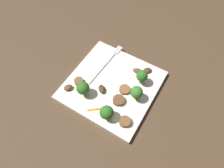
% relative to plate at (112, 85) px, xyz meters
% --- Properties ---
extents(ground_plane, '(1.40, 1.40, 0.00)m').
position_rel_plate_xyz_m(ground_plane, '(0.00, 0.00, -0.01)').
color(ground_plane, '#4C3826').
extents(plate, '(0.26, 0.26, 0.02)m').
position_rel_plate_xyz_m(plate, '(0.00, 0.00, 0.00)').
color(plate, white).
rests_on(plate, ground_plane).
extents(fork, '(0.18, 0.02, 0.00)m').
position_rel_plate_xyz_m(fork, '(0.07, 0.06, 0.01)').
color(fork, silver).
rests_on(fork, plate).
extents(broccoli_floret_0, '(0.04, 0.04, 0.05)m').
position_rel_plate_xyz_m(broccoli_floret_0, '(-0.07, 0.05, 0.04)').
color(broccoli_floret_0, '#347525').
rests_on(broccoli_floret_0, plate).
extents(broccoli_floret_1, '(0.03, 0.03, 0.05)m').
position_rel_plate_xyz_m(broccoli_floret_1, '(-0.01, -0.08, 0.04)').
color(broccoli_floret_1, '#408630').
rests_on(broccoli_floret_1, plate).
extents(broccoli_floret_2, '(0.03, 0.03, 0.05)m').
position_rel_plate_xyz_m(broccoli_floret_2, '(0.05, -0.07, 0.04)').
color(broccoli_floret_2, '#347525').
rests_on(broccoli_floret_2, plate).
extents(broccoli_floret_3, '(0.04, 0.04, 0.05)m').
position_rel_plate_xyz_m(broccoli_floret_3, '(-0.10, -0.04, 0.04)').
color(broccoli_floret_3, '#347525').
rests_on(broccoli_floret_3, plate).
extents(sausage_slice_0, '(0.04, 0.04, 0.02)m').
position_rel_plate_xyz_m(sausage_slice_0, '(-0.09, -0.09, 0.02)').
color(sausage_slice_0, brown).
rests_on(sausage_slice_0, plate).
extents(sausage_slice_1, '(0.03, 0.03, 0.01)m').
position_rel_plate_xyz_m(sausage_slice_1, '(-0.05, 0.09, 0.01)').
color(sausage_slice_1, brown).
rests_on(sausage_slice_1, plate).
extents(sausage_slice_2, '(0.04, 0.04, 0.01)m').
position_rel_plate_xyz_m(sausage_slice_2, '(0.00, -0.04, 0.01)').
color(sausage_slice_2, brown).
rests_on(sausage_slice_2, plate).
extents(sausage_slice_3, '(0.04, 0.04, 0.01)m').
position_rel_plate_xyz_m(sausage_slice_3, '(-0.04, -0.05, 0.01)').
color(sausage_slice_3, brown).
rests_on(sausage_slice_3, plate).
extents(mushroom_0, '(0.03, 0.03, 0.01)m').
position_rel_plate_xyz_m(mushroom_0, '(-0.08, 0.10, 0.01)').
color(mushroom_0, brown).
rests_on(mushroom_0, plate).
extents(mushroom_1, '(0.03, 0.04, 0.01)m').
position_rel_plate_xyz_m(mushroom_1, '(-0.03, 0.01, 0.01)').
color(mushroom_1, '#422B19').
rests_on(mushroom_1, plate).
extents(mushroom_2, '(0.03, 0.03, 0.01)m').
position_rel_plate_xyz_m(mushroom_2, '(0.10, -0.07, 0.01)').
color(mushroom_2, '#4C331E').
rests_on(mushroom_2, plate).
extents(mushroom_3, '(0.02, 0.03, 0.01)m').
position_rel_plate_xyz_m(mushroom_3, '(0.08, -0.05, 0.01)').
color(mushroom_3, brown).
rests_on(mushroom_3, plate).
extents(pepper_strip_1, '(0.03, 0.03, 0.00)m').
position_rel_plate_xyz_m(pepper_strip_1, '(-0.10, 0.00, 0.01)').
color(pepper_strip_1, orange).
rests_on(pepper_strip_1, plate).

